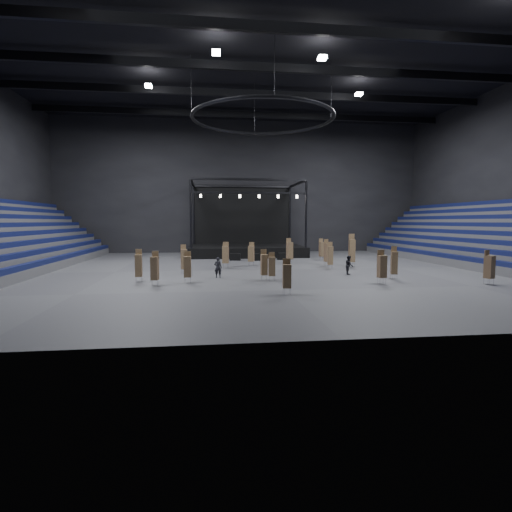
{
  "coord_description": "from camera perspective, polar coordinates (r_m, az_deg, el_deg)",
  "views": [
    {
      "loc": [
        -4.76,
        -34.54,
        4.24
      ],
      "look_at": [
        -0.82,
        -2.0,
        1.4
      ],
      "focal_mm": 28.0,
      "sensor_mm": 36.0,
      "label": 1
    }
  ],
  "objects": [
    {
      "name": "chair_stack_12",
      "position": [
        23.21,
        4.43,
        -2.79
      ],
      "size": [
        0.51,
        0.51,
        2.1
      ],
      "rotation": [
        0.0,
        0.0,
        -0.09
      ],
      "color": "silver",
      "rests_on": "floor"
    },
    {
      "name": "chair_stack_7",
      "position": [
        27.94,
        -9.76,
        -1.45
      ],
      "size": [
        0.5,
        0.5,
        2.19
      ],
      "rotation": [
        0.0,
        0.0,
        -0.03
      ],
      "color": "silver",
      "rests_on": "floor"
    },
    {
      "name": "wall_front",
      "position": [
        15.12,
        12.89,
        23.18
      ],
      "size": [
        50.0,
        0.2,
        18.0
      ],
      "primitive_type": "cube",
      "color": "black",
      "rests_on": "ground"
    },
    {
      "name": "chair_stack_13",
      "position": [
        38.76,
        10.13,
        0.55
      ],
      "size": [
        0.62,
        0.62,
        2.56
      ],
      "rotation": [
        0.0,
        0.0,
        0.32
      ],
      "color": "silver",
      "rests_on": "floor"
    },
    {
      "name": "chair_stack_11",
      "position": [
        27.17,
        -14.27,
        -1.64
      ],
      "size": [
        0.54,
        0.54,
        2.29
      ],
      "rotation": [
        0.0,
        0.0,
        -0.19
      ],
      "color": "silver",
      "rests_on": "floor"
    },
    {
      "name": "flight_case_left",
      "position": [
        43.55,
        -2.98,
        -0.13
      ],
      "size": [
        1.26,
        0.82,
        0.77
      ],
      "primitive_type": "cube",
      "rotation": [
        0.0,
        0.0,
        -0.22
      ],
      "color": "black",
      "rests_on": "floor"
    },
    {
      "name": "chair_stack_14",
      "position": [
        31.14,
        19.13,
        -0.86
      ],
      "size": [
        0.51,
        0.51,
        2.43
      ],
      "rotation": [
        0.0,
        0.0,
        -0.21
      ],
      "color": "silver",
      "rests_on": "floor"
    },
    {
      "name": "wall_back",
      "position": [
        55.94,
        -2.03,
        9.83
      ],
      "size": [
        50.0,
        0.2,
        18.0
      ],
      "primitive_type": "cube",
      "color": "black",
      "rests_on": "ground"
    },
    {
      "name": "chair_stack_9",
      "position": [
        32.97,
        -10.27,
        -0.38
      ],
      "size": [
        0.54,
        0.54,
        2.37
      ],
      "rotation": [
        0.0,
        0.0,
        0.24
      ],
      "color": "silver",
      "rests_on": "floor"
    },
    {
      "name": "ceiling",
      "position": [
        37.48,
        0.98,
        26.49
      ],
      "size": [
        50.0,
        42.0,
        0.2
      ],
      "primitive_type": "cube",
      "color": "black",
      "rests_on": "wall_back"
    },
    {
      "name": "chair_stack_8",
      "position": [
        38.08,
        -0.69,
        0.39
      ],
      "size": [
        0.66,
        0.66,
        2.27
      ],
      "rotation": [
        0.0,
        0.0,
        -0.35
      ],
      "color": "silver",
      "rests_on": "floor"
    },
    {
      "name": "man_center",
      "position": [
        30.24,
        -5.45,
        -1.64
      ],
      "size": [
        0.62,
        0.46,
        1.56
      ],
      "primitive_type": "imported",
      "rotation": [
        0.0,
        0.0,
        2.97
      ],
      "color": "black",
      "rests_on": "floor"
    },
    {
      "name": "chair_stack_15",
      "position": [
        38.33,
        13.53,
        0.81
      ],
      "size": [
        0.61,
        0.61,
        3.09
      ],
      "rotation": [
        0.0,
        0.0,
        -0.13
      ],
      "color": "silver",
      "rests_on": "floor"
    },
    {
      "name": "chair_stack_4",
      "position": [
        29.13,
        -16.42,
        -1.25
      ],
      "size": [
        0.46,
        0.46,
        2.31
      ],
      "rotation": [
        0.0,
        0.0,
        0.01
      ],
      "color": "silver",
      "rests_on": "floor"
    },
    {
      "name": "truss_ring",
      "position": [
        35.95,
        0.97,
        19.06
      ],
      "size": [
        12.3,
        12.3,
        5.15
      ],
      "color": "black",
      "rests_on": "ceiling"
    },
    {
      "name": "roof_girders",
      "position": [
        37.2,
        0.98,
        25.34
      ],
      "size": [
        49.0,
        30.35,
        0.7
      ],
      "color": "black",
      "rests_on": "ceiling"
    },
    {
      "name": "crew_member",
      "position": [
        32.85,
        13.15,
        -1.27
      ],
      "size": [
        0.71,
        0.84,
        1.51
      ],
      "primitive_type": "imported",
      "rotation": [
        0.0,
        0.0,
        1.36
      ],
      "color": "black",
      "rests_on": "floor"
    },
    {
      "name": "chair_stack_16",
      "position": [
        36.41,
        10.57,
        0.13
      ],
      "size": [
        0.48,
        0.48,
        2.41
      ],
      "rotation": [
        0.0,
        0.0,
        -0.08
      ],
      "color": "silver",
      "rests_on": "floor"
    },
    {
      "name": "flight_case_mid",
      "position": [
        43.29,
        -0.2,
        -0.16
      ],
      "size": [
        1.24,
        0.75,
        0.77
      ],
      "primitive_type": "cube",
      "rotation": [
        0.0,
        0.0,
        0.16
      ],
      "color": "black",
      "rests_on": "floor"
    },
    {
      "name": "chair_stack_5",
      "position": [
        28.87,
        1.15,
        -1.17
      ],
      "size": [
        0.48,
        0.48,
        2.24
      ],
      "rotation": [
        0.0,
        0.0,
        0.08
      ],
      "color": "silver",
      "rests_on": "floor"
    },
    {
      "name": "chair_stack_2",
      "position": [
        44.43,
        9.36,
        1.01
      ],
      "size": [
        0.56,
        0.56,
        2.37
      ],
      "rotation": [
        0.0,
        0.0,
        0.18
      ],
      "color": "silver",
      "rests_on": "floor"
    },
    {
      "name": "chair_stack_3",
      "position": [
        36.36,
        -4.38,
        0.26
      ],
      "size": [
        0.64,
        0.64,
        2.38
      ],
      "rotation": [
        0.0,
        0.0,
        -0.18
      ],
      "color": "silver",
      "rests_on": "floor"
    },
    {
      "name": "floodlights",
      "position": [
        33.29,
        2.03,
        26.75
      ],
      "size": [
        28.6,
        16.6,
        0.25
      ],
      "color": "white",
      "rests_on": "roof_girders"
    },
    {
      "name": "bleachers_right",
      "position": [
        44.34,
        31.77,
        0.97
      ],
      "size": [
        7.2,
        40.0,
        6.4
      ],
      "color": "#4E4E51",
      "rests_on": "floor"
    },
    {
      "name": "flight_case_right",
      "position": [
        44.5,
        3.84,
        -0.03
      ],
      "size": [
        1.25,
        0.83,
        0.76
      ],
      "primitive_type": "cube",
      "rotation": [
        0.0,
        0.0,
        0.25
      ],
      "color": "black",
      "rests_on": "floor"
    },
    {
      "name": "stage",
      "position": [
        51.07,
        -1.55,
        1.82
      ],
      "size": [
        14.0,
        10.0,
        9.2
      ],
      "color": "black",
      "rests_on": "floor"
    },
    {
      "name": "chair_stack_1",
      "position": [
        31.02,
        30.36,
        -1.29
      ],
      "size": [
        0.68,
        0.68,
        2.33
      ],
      "rotation": [
        0.0,
        0.0,
        0.4
      ],
      "color": "silver",
      "rests_on": "floor"
    },
    {
      "name": "chair_stack_10",
      "position": [
        28.48,
        17.54,
        -1.35
      ],
      "size": [
        0.53,
        0.53,
        2.32
      ],
      "rotation": [
        0.0,
        0.0,
        0.05
      ],
      "color": "silver",
      "rests_on": "floor"
    },
    {
      "name": "chair_stack_0",
      "position": [
        40.54,
        4.82,
        0.83
      ],
      "size": [
        0.67,
        0.67,
        2.56
      ],
      "rotation": [
        0.0,
        0.0,
        0.32
      ],
      "color": "silver",
      "rests_on": "floor"
    },
    {
      "name": "floor",
      "position": [
        35.12,
        0.94,
        -1.98
      ],
      "size": [
        50.0,
        50.0,
        0.0
      ],
      "primitive_type": "plane",
      "color": "#444446",
      "rests_on": "ground"
    },
    {
      "name": "chair_stack_6",
      "position": [
        28.44,
        2.28,
        -1.42
      ],
      "size": [
        0.46,
        0.46,
        2.05
      ],
      "rotation": [
        0.0,
        0.0,
        -0.04
      ],
      "color": "silver",
      "rests_on": "floor"
    }
  ]
}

